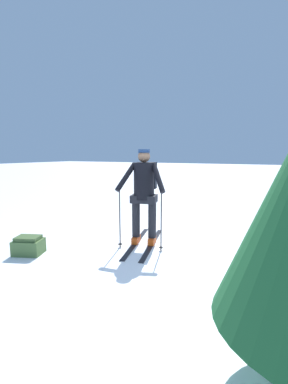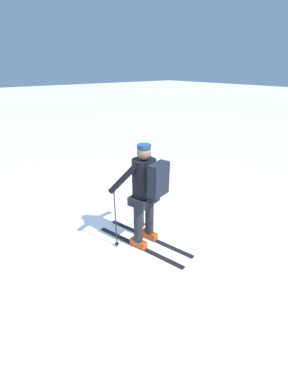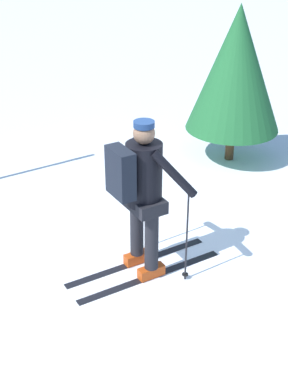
{
  "view_description": "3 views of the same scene",
  "coord_description": "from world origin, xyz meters",
  "views": [
    {
      "loc": [
        -3.56,
        -1.51,
        1.69
      ],
      "look_at": [
        0.6,
        0.65,
        0.99
      ],
      "focal_mm": 24.0,
      "sensor_mm": 36.0,
      "label": 1
    },
    {
      "loc": [
        3.48,
        -1.64,
        2.8
      ],
      "look_at": [
        0.6,
        0.65,
        0.99
      ],
      "focal_mm": 24.0,
      "sensor_mm": 36.0,
      "label": 2
    },
    {
      "loc": [
        1.98,
        5.35,
        3.6
      ],
      "look_at": [
        0.6,
        0.65,
        0.99
      ],
      "focal_mm": 50.0,
      "sensor_mm": 36.0,
      "label": 3
    }
  ],
  "objects": [
    {
      "name": "skier",
      "position": [
        0.63,
        0.66,
        1.04
      ],
      "size": [
        1.82,
        0.95,
        1.77
      ],
      "color": "black",
      "rests_on": "ground_plane"
    },
    {
      "name": "ground_plane",
      "position": [
        0.0,
        0.0,
        0.0
      ],
      "size": [
        80.0,
        80.0,
        0.0
      ],
      "primitive_type": "plane",
      "color": "white"
    },
    {
      "name": "pine_tree",
      "position": [
        -1.57,
        -1.84,
        1.47
      ],
      "size": [
        1.45,
        1.45,
        2.42
      ],
      "color": "#4C331E",
      "rests_on": "ground_plane"
    }
  ]
}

